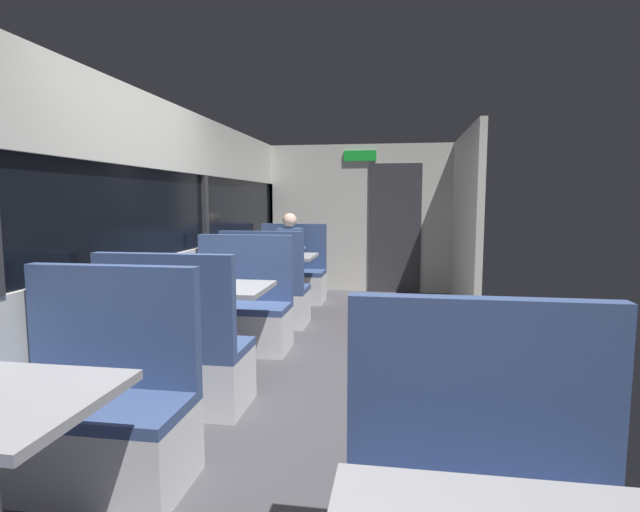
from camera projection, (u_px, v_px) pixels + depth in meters
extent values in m
cube|color=#423F44|center=(317.00, 391.00, 3.77)|extent=(3.30, 9.20, 0.02)
cube|color=beige|center=(138.00, 321.00, 3.94)|extent=(0.08, 8.40, 0.95)
cube|color=beige|center=(129.00, 126.00, 3.76)|extent=(0.08, 8.40, 0.60)
cube|color=black|center=(132.00, 215.00, 3.84)|extent=(0.03, 8.40, 0.75)
cube|color=#2D2D30|center=(205.00, 211.00, 5.21)|extent=(0.06, 0.08, 0.75)
cube|color=#2D2D30|center=(271.00, 207.00, 7.96)|extent=(0.06, 0.08, 0.75)
cube|color=beige|center=(360.00, 219.00, 7.76)|extent=(2.90, 0.08, 2.30)
cube|color=#333338|center=(395.00, 229.00, 7.64)|extent=(0.80, 0.04, 2.00)
cube|color=green|center=(360.00, 156.00, 7.59)|extent=(0.50, 0.03, 0.16)
cube|color=beige|center=(465.00, 223.00, 6.36)|extent=(0.08, 2.40, 2.30)
cube|color=silver|center=(95.00, 449.00, 2.48)|extent=(0.95, 0.50, 0.39)
cube|color=#384C7A|center=(93.00, 406.00, 2.45)|extent=(0.95, 0.50, 0.06)
cube|color=#384C7A|center=(113.00, 326.00, 2.62)|extent=(0.95, 0.08, 0.65)
cylinder|color=#9E9EA3|center=(215.00, 332.00, 4.09)|extent=(0.10, 0.10, 0.70)
cube|color=#99999E|center=(213.00, 288.00, 4.04)|extent=(0.90, 0.70, 0.04)
cube|color=silver|center=(181.00, 378.00, 3.46)|extent=(0.95, 0.50, 0.39)
cube|color=#384C7A|center=(180.00, 347.00, 3.43)|extent=(0.95, 0.50, 0.06)
cube|color=#384C7A|center=(164.00, 303.00, 3.18)|extent=(0.95, 0.08, 0.65)
cube|color=silver|center=(240.00, 330.00, 4.75)|extent=(0.95, 0.50, 0.39)
cube|color=#384C7A|center=(240.00, 307.00, 4.73)|extent=(0.95, 0.50, 0.06)
cube|color=#384C7A|center=(246.00, 267.00, 4.89)|extent=(0.95, 0.08, 0.65)
cylinder|color=#9E9EA3|center=(280.00, 285.00, 6.36)|extent=(0.10, 0.10, 0.70)
cube|color=#99999E|center=(280.00, 257.00, 6.32)|extent=(0.90, 0.70, 0.04)
cube|color=silver|center=(267.00, 308.00, 5.73)|extent=(0.95, 0.50, 0.39)
cube|color=#384C7A|center=(267.00, 289.00, 5.70)|extent=(0.95, 0.50, 0.06)
cube|color=#384C7A|center=(261.00, 260.00, 5.46)|extent=(0.95, 0.08, 0.65)
cube|color=silver|center=(291.00, 288.00, 7.02)|extent=(0.95, 0.50, 0.39)
cube|color=#384C7A|center=(291.00, 272.00, 7.00)|extent=(0.95, 0.50, 0.06)
cube|color=#384C7A|center=(294.00, 246.00, 7.16)|extent=(0.95, 0.08, 0.65)
cube|color=#384C7A|center=(481.00, 388.00, 1.75)|extent=(0.95, 0.08, 0.65)
cube|color=#26262D|center=(291.00, 286.00, 7.02)|extent=(0.30, 0.36, 0.45)
cube|color=#3F598C|center=(290.00, 250.00, 6.91)|extent=(0.34, 0.22, 0.60)
sphere|color=beige|center=(290.00, 220.00, 6.85)|extent=(0.20, 0.20, 0.20)
cylinder|color=#3F598C|center=(273.00, 249.00, 6.76)|extent=(0.07, 0.28, 0.07)
cylinder|color=#3F598C|center=(302.00, 250.00, 6.70)|extent=(0.07, 0.28, 0.07)
cylinder|color=white|center=(213.00, 280.00, 4.07)|extent=(0.07, 0.07, 0.09)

